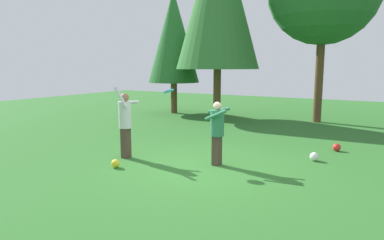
% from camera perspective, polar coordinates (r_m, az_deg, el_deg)
% --- Properties ---
extents(ground_plane, '(40.00, 40.00, 0.00)m').
position_cam_1_polar(ground_plane, '(8.60, 1.53, -7.72)').
color(ground_plane, '#2D6B28').
extents(person_thrower, '(0.61, 0.58, 1.92)m').
position_cam_1_polar(person_thrower, '(9.42, -10.85, 0.09)').
color(person_thrower, '#4C382D').
rests_on(person_thrower, ground_plane).
extents(person_catcher, '(0.65, 0.61, 1.58)m').
position_cam_1_polar(person_catcher, '(8.60, 4.12, -1.33)').
color(person_catcher, '#4C382D').
rests_on(person_catcher, ground_plane).
extents(frisbee, '(0.28, 0.28, 0.12)m').
position_cam_1_polar(frisbee, '(8.82, -3.83, 4.73)').
color(frisbee, '#2393D1').
extents(ball_white, '(0.23, 0.23, 0.23)m').
position_cam_1_polar(ball_white, '(9.66, 19.31, -5.66)').
color(ball_white, white).
rests_on(ball_white, ground_plane).
extents(ball_yellow, '(0.21, 0.21, 0.21)m').
position_cam_1_polar(ball_yellow, '(8.72, -12.37, -6.96)').
color(ball_yellow, yellow).
rests_on(ball_yellow, ground_plane).
extents(ball_red, '(0.23, 0.23, 0.23)m').
position_cam_1_polar(ball_red, '(10.98, 22.54, -4.14)').
color(ball_red, red).
rests_on(ball_red, ground_plane).
extents(tree_far_left, '(2.62, 2.62, 6.27)m').
position_cam_1_polar(tree_far_left, '(18.31, -3.03, 13.40)').
color(tree_far_left, brown).
rests_on(tree_far_left, ground_plane).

